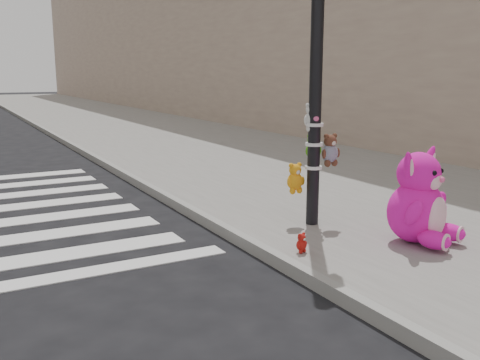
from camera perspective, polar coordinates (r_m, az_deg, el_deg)
ground at (r=4.48m, az=-6.28°, el=-16.41°), size 120.00×120.00×0.00m
sidewalk_near at (r=15.27m, az=-3.35°, el=3.75°), size 7.00×80.00×0.14m
curb_edge at (r=14.16m, az=-16.08°, el=2.73°), size 0.12×80.00×0.15m
bld_near at (r=26.70m, az=-1.97°, el=17.61°), size 5.00×60.00×10.00m
signal_pole at (r=6.86m, az=8.05°, el=8.61°), size 0.70×0.49×4.00m
pink_bunny at (r=6.50m, az=18.62°, el=-2.43°), size 0.90×0.99×1.13m
red_teddy at (r=5.93m, az=6.57°, el=-6.68°), size 0.18×0.15×0.23m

